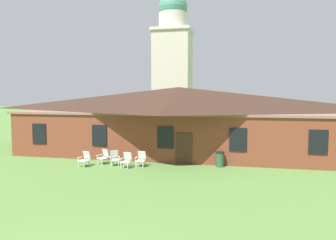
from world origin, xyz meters
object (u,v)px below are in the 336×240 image
(lawn_chair_by_porch, at_px, (85,159))
(lawn_chair_left_end, at_px, (114,158))
(lawn_chair_near_door, at_px, (104,156))
(lawn_chair_right_end, at_px, (141,159))
(lawn_chair_middle, at_px, (127,160))
(trash_bin, at_px, (220,159))

(lawn_chair_by_porch, height_order, lawn_chair_left_end, same)
(lawn_chair_near_door, distance_m, lawn_chair_right_end, 2.67)
(lawn_chair_near_door, xyz_separation_m, lawn_chair_left_end, (0.88, -0.27, 0.00))
(lawn_chair_right_end, bearing_deg, lawn_chair_by_porch, -167.68)
(lawn_chair_left_end, relative_size, lawn_chair_middle, 1.00)
(lawn_chair_by_porch, height_order, trash_bin, trash_bin)
(lawn_chair_right_end, height_order, trash_bin, trash_bin)
(lawn_chair_by_porch, distance_m, lawn_chair_right_end, 3.64)
(lawn_chair_left_end, relative_size, lawn_chair_right_end, 1.00)
(lawn_chair_left_end, distance_m, lawn_chair_middle, 1.07)
(lawn_chair_left_end, distance_m, trash_bin, 6.87)
(lawn_chair_left_end, bearing_deg, lawn_chair_right_end, 3.77)
(lawn_chair_by_porch, distance_m, lawn_chair_left_end, 1.89)
(lawn_chair_near_door, relative_size, lawn_chair_middle, 1.00)
(lawn_chair_middle, relative_size, trash_bin, 0.98)
(lawn_chair_middle, height_order, lawn_chair_right_end, same)
(lawn_chair_near_door, xyz_separation_m, lawn_chair_right_end, (2.66, -0.15, 0.00))
(lawn_chair_left_end, xyz_separation_m, lawn_chair_middle, (0.99, -0.41, 0.00))
(lawn_chair_left_end, height_order, lawn_chair_right_end, same)
(trash_bin, bearing_deg, lawn_chair_right_end, -170.03)
(trash_bin, bearing_deg, lawn_chair_middle, -166.35)
(lawn_chair_right_end, bearing_deg, trash_bin, 9.97)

